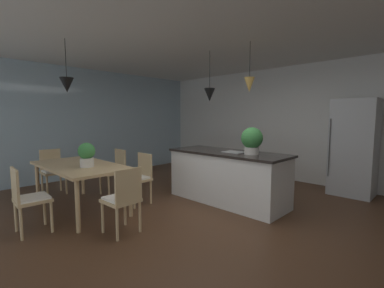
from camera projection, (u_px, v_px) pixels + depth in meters
ground_plane at (209, 219)px, 3.97m from camera, size 10.00×8.40×0.04m
ceiling_slab at (210, 27)px, 3.69m from camera, size 10.00×8.40×0.12m
wall_back_kitchen at (300, 124)px, 6.15m from camera, size 10.00×0.12×2.70m
window_wall_left_glazing at (87, 123)px, 6.66m from camera, size 0.06×8.40×2.70m
dining_table at (80, 169)px, 4.26m from camera, size 1.86×0.95×0.74m
chair_near_right at (28, 198)px, 3.39m from camera, size 0.42×0.42×0.87m
chair_kitchen_end at (123, 198)px, 3.38m from camera, size 0.42×0.42×0.87m
chair_far_left at (115, 170)px, 5.17m from camera, size 0.40×0.40×0.87m
chair_window_end at (53, 170)px, 5.18m from camera, size 0.41×0.41×0.87m
chair_far_right at (139, 177)px, 4.59m from camera, size 0.41×0.41×0.87m
kitchen_island at (227, 176)px, 4.69m from camera, size 2.16×0.84×0.91m
refrigerator at (354, 148)px, 5.07m from camera, size 0.74×0.67×1.85m
pendant_over_table at (67, 85)px, 4.09m from camera, size 0.21×0.21×0.81m
pendant_over_island_main at (210, 95)px, 4.84m from camera, size 0.20×0.20×0.91m
pendant_over_island_aux at (249, 85)px, 4.24m from camera, size 0.17×0.17×0.79m
potted_plant_on_island at (252, 140)px, 4.28m from camera, size 0.35×0.35×0.44m
potted_plant_on_table at (87, 154)px, 4.03m from camera, size 0.25×0.25×0.37m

